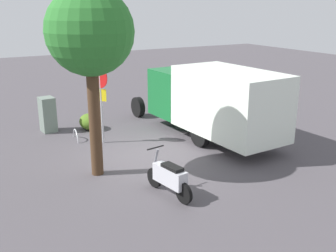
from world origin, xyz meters
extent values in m
plane|color=#4A454A|center=(0.00, 0.00, 0.00)|extent=(60.00, 60.00, 0.00)
cylinder|color=black|center=(-0.01, -4.33, 0.45)|extent=(0.91, 0.30, 0.90)
cylinder|color=black|center=(-0.11, -2.44, 0.45)|extent=(0.91, 0.30, 0.90)
cylinder|color=black|center=(4.68, -4.08, 0.45)|extent=(0.91, 0.30, 0.90)
cylinder|color=black|center=(4.58, -2.18, 0.45)|extent=(0.91, 0.30, 0.90)
cube|color=silver|center=(-0.46, -3.41, 1.58)|extent=(4.31, 2.43, 2.27)
cube|color=#16672F|center=(2.64, -3.24, 1.40)|extent=(1.91, 2.20, 1.90)
cube|color=black|center=(2.64, -3.24, 2.00)|extent=(1.92, 2.04, 0.60)
cylinder|color=black|center=(-2.30, 0.54, 0.28)|extent=(0.57, 0.19, 0.56)
cylinder|color=black|center=(-3.53, 0.33, 0.28)|extent=(0.57, 0.19, 0.56)
cube|color=silver|center=(-2.97, 0.43, 0.56)|extent=(1.14, 0.50, 0.48)
cube|color=black|center=(-3.06, 0.41, 0.83)|extent=(0.68, 0.38, 0.12)
cylinder|color=slate|center=(-2.35, 0.53, 0.83)|extent=(0.29, 0.12, 0.69)
cylinder|color=black|center=(-2.35, 0.53, 1.18)|extent=(0.13, 0.55, 0.04)
cylinder|color=#9E9EA3|center=(1.96, 0.48, 1.31)|extent=(0.08, 0.08, 2.63)
cylinder|color=red|center=(1.96, 0.50, 2.44)|extent=(0.71, 0.32, 0.76)
cube|color=yellow|center=(1.96, 0.50, 1.80)|extent=(0.33, 0.33, 0.44)
cylinder|color=#47301E|center=(-0.66, 1.63, 1.67)|extent=(0.35, 0.35, 3.34)
sphere|color=#29712A|center=(-0.66, 1.63, 4.20)|extent=(2.45, 2.45, 2.45)
cube|color=slate|center=(4.33, 1.91, 0.70)|extent=(0.69, 0.60, 1.40)
torus|color=#B7B7BC|center=(2.75, 1.28, 0.00)|extent=(0.85, 0.12, 0.85)
ellipsoid|color=#496C1E|center=(3.79, 0.39, 0.33)|extent=(0.96, 0.78, 0.65)
camera|label=1|loc=(-11.36, 5.18, 4.89)|focal=42.46mm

